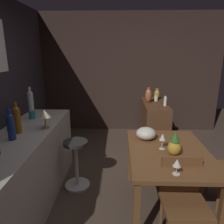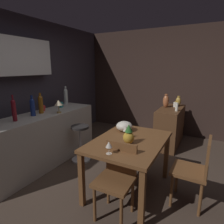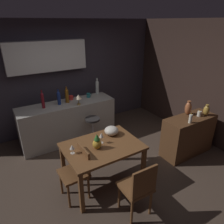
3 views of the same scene
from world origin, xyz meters
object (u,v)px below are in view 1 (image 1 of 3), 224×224
Objects in this scene: wine_glass_left at (177,163)px; vase_brass at (157,94)px; chair_near_window at (183,199)px; pineapple_centerpiece at (175,145)px; wine_glass_right at (163,137)px; vase_copper at (148,95)px; wine_bottle_clear at (30,100)px; dining_table at (168,157)px; pillar_candle_tall at (165,101)px; cup_teal at (32,115)px; pillar_candle_short at (156,98)px; counter_lamp at (45,115)px; sideboard_cabinet at (154,123)px; bar_stool at (76,163)px; wine_bottle_cobalt at (11,125)px; wine_bottle_amber at (17,119)px; fruit_bowl at (146,133)px; cup_red at (13,125)px.

vase_brass reaches higher than wine_glass_left.
pineapple_centerpiece is (0.36, 0.02, 0.37)m from chair_near_window.
vase_copper reaches higher than wine_glass_right.
wine_bottle_clear is at bearing 119.12° from vase_copper.
dining_table is at bearing -109.11° from wine_glass_right.
wine_bottle_clear is 2.31m from pillar_candle_tall.
cup_teal is at bearing 71.33° from wine_glass_right.
pineapple_centerpiece is 2.19m from pillar_candle_short.
vase_brass is (2.02, -1.66, -0.14)m from counter_lamp.
wine_glass_left is (-2.38, 0.19, 0.44)m from sideboard_cabinet.
pineapple_centerpiece is at bearing -10.88° from wine_glass_left.
vase_brass is (1.33, -2.10, -0.15)m from wine_bottle_clear.
pillar_candle_tall is 0.38m from vase_copper.
bar_stool is at bearing 142.55° from pillar_candle_short.
bar_stool is at bearing 71.54° from dining_table.
wine_bottle_cobalt is at bearing -168.34° from wine_bottle_clear.
pineapple_centerpiece is at bearing 174.96° from vase_brass.
pillar_candle_short is at bearing -5.30° from wine_glass_left.
pillar_candle_short is at bearing -42.71° from wine_bottle_amber.
wine_glass_right reaches higher than fruit_bowl.
pillar_candle_short is 0.58× the size of vase_brass.
cup_teal is at bearing 124.94° from sideboard_cabinet.
wine_bottle_cobalt is at bearing 91.13° from pineapple_centerpiece.
vase_copper is (1.36, -1.75, 0.01)m from cup_teal.
dining_table is at bearing -91.60° from wine_bottle_amber.
counter_lamp reaches higher than pineapple_centerpiece.
vase_copper reaches higher than wine_glass_left.
bar_stool is 3.65× the size of wine_glass_right.
wine_glass_right reaches higher than bar_stool.
cup_red is at bearing 94.70° from counter_lamp.
cup_red is 0.56× the size of counter_lamp.
pineapple_centerpiece reaches higher than dining_table.
vase_brass is at bearing -4.03° from chair_near_window.
wine_glass_right is at bearing -108.42° from bar_stool.
chair_near_window is 2.88× the size of vase_copper.
wine_bottle_amber is at bearing 89.17° from wine_glass_right.
bar_stool is 5.45× the size of cup_teal.
pillar_candle_short is at bearing 164.74° from vase_brass.
dining_table is 6.63× the size of wine_glass_right.
fruit_bowl is 0.69× the size of wine_bottle_amber.
vase_brass is at bearing -35.99° from bar_stool.
wine_glass_right is (-1.88, 0.22, 0.47)m from sideboard_cabinet.
pineapple_centerpiece reaches higher than sideboard_cabinet.
wine_bottle_amber is 1.58× the size of counter_lamp.
pineapple_centerpiece is at bearing -98.86° from cup_red.
cup_red is at bearing 131.57° from sideboard_cabinet.
bar_stool is at bearing 144.22° from vase_copper.
bar_stool is 2.27× the size of vase_copper.
wine_bottle_amber reaches higher than pillar_candle_tall.
cup_red is 0.39m from counter_lamp.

